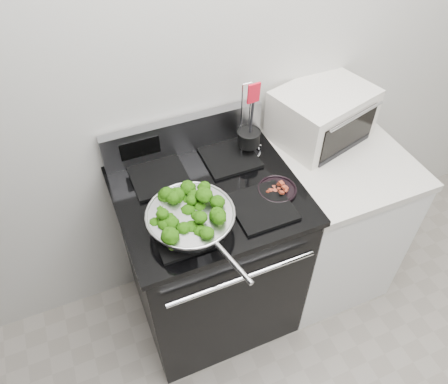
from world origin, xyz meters
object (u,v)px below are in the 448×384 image
toaster_oven (322,114)px  utensil_holder (249,141)px  bacon_plate (277,188)px  skillet (191,219)px  gas_range (211,255)px

toaster_oven → utensil_holder: bearing=166.6°
bacon_plate → toaster_oven: size_ratio=0.33×
skillet → bacon_plate: 0.41m
skillet → gas_range: bearing=37.0°
gas_range → bacon_plate: (0.27, -0.11, 0.48)m
gas_range → bacon_plate: size_ratio=6.70×
gas_range → toaster_oven: toaster_oven is taller
gas_range → utensil_holder: bearing=32.2°
skillet → toaster_oven: bearing=10.3°
skillet → utensil_holder: utensil_holder is taller
gas_range → skillet: size_ratio=2.05×
gas_range → toaster_oven: size_ratio=2.18×
utensil_holder → toaster_oven: utensil_holder is taller
bacon_plate → toaster_oven: 0.49m
bacon_plate → toaster_oven: bearing=36.9°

